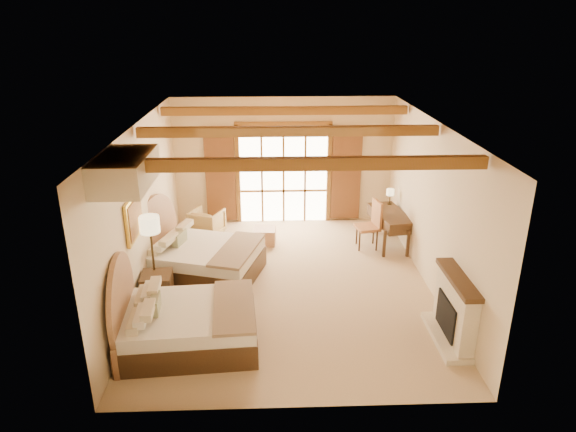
{
  "coord_description": "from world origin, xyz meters",
  "views": [
    {
      "loc": [
        -0.35,
        -9.08,
        4.96
      ],
      "look_at": [
        -0.01,
        0.2,
        1.38
      ],
      "focal_mm": 32.0,
      "sensor_mm": 36.0,
      "label": 1
    }
  ],
  "objects_px": {
    "armchair": "(207,222)",
    "bed_far": "(196,256)",
    "desk": "(390,227)",
    "bed_near": "(179,321)",
    "nightstand": "(157,290)"
  },
  "relations": [
    {
      "from": "bed_near",
      "to": "nightstand",
      "type": "height_order",
      "value": "bed_near"
    },
    {
      "from": "armchair",
      "to": "desk",
      "type": "xyz_separation_m",
      "value": [
        4.32,
        -0.7,
        0.1
      ]
    },
    {
      "from": "bed_far",
      "to": "desk",
      "type": "xyz_separation_m",
      "value": [
        4.31,
        1.42,
        -0.01
      ]
    },
    {
      "from": "bed_near",
      "to": "armchair",
      "type": "height_order",
      "value": "bed_near"
    },
    {
      "from": "desk",
      "to": "bed_far",
      "type": "bearing_deg",
      "value": -170.71
    },
    {
      "from": "desk",
      "to": "bed_near",
      "type": "bearing_deg",
      "value": -147.18
    },
    {
      "from": "nightstand",
      "to": "desk",
      "type": "relative_size",
      "value": 0.42
    },
    {
      "from": "bed_far",
      "to": "armchair",
      "type": "height_order",
      "value": "bed_far"
    },
    {
      "from": "bed_near",
      "to": "bed_far",
      "type": "bearing_deg",
      "value": 86.86
    },
    {
      "from": "bed_near",
      "to": "desk",
      "type": "distance_m",
      "value": 5.72
    },
    {
      "from": "nightstand",
      "to": "armchair",
      "type": "bearing_deg",
      "value": 77.12
    },
    {
      "from": "armchair",
      "to": "bed_far",
      "type": "bearing_deg",
      "value": 112.4
    },
    {
      "from": "bed_near",
      "to": "bed_far",
      "type": "xyz_separation_m",
      "value": [
        -0.04,
        2.39,
        0.01
      ]
    },
    {
      "from": "armchair",
      "to": "nightstand",
      "type": "bearing_deg",
      "value": 102.75
    },
    {
      "from": "nightstand",
      "to": "bed_near",
      "type": "bearing_deg",
      "value": -67.5
    }
  ]
}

